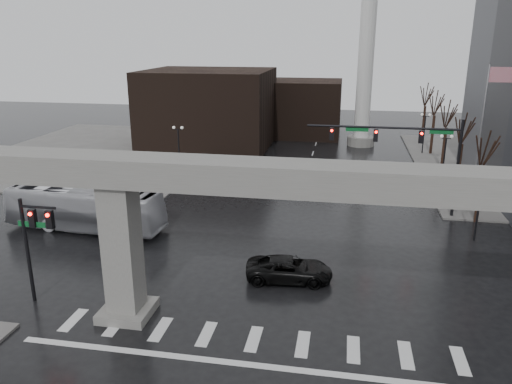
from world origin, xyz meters
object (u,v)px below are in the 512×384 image
city_bus (85,208)px  far_car (239,173)px  signal_mast_arm (410,145)px  pickup_truck (289,269)px

city_bus → far_car: (8.75, 15.28, -0.94)m
signal_mast_arm → far_car: (-15.55, 7.56, -5.04)m
far_car → signal_mast_arm: bearing=-17.3°
pickup_truck → far_car: bearing=14.6°
signal_mast_arm → pickup_truck: size_ratio=2.33×
signal_mast_arm → far_car: signal_mast_arm is taller
signal_mast_arm → far_car: bearing=154.1°
signal_mast_arm → pickup_truck: (-8.01, -13.34, -5.11)m
signal_mast_arm → city_bus: (-24.30, -7.72, -4.11)m
pickup_truck → city_bus: size_ratio=0.42×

